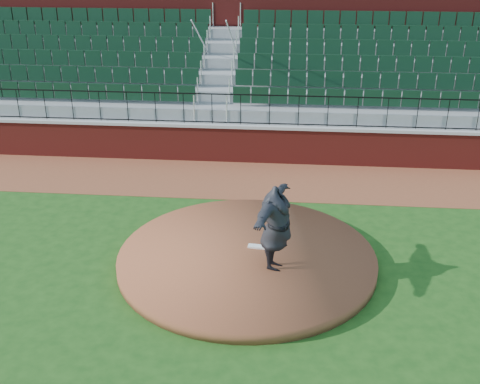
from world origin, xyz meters
name	(u,v)px	position (x,y,z in m)	size (l,w,h in m)	color
ground	(234,270)	(0.00, 0.00, 0.00)	(90.00, 90.00, 0.00)	#1A4614
warning_track	(251,179)	(0.00, 5.40, 0.01)	(34.00, 3.20, 0.01)	brown
field_wall	(255,145)	(0.00, 7.00, 0.60)	(34.00, 0.35, 1.20)	maroon
wall_cap	(255,126)	(0.00, 7.00, 1.25)	(34.00, 0.45, 0.10)	#B7B7B7
wall_railing	(255,110)	(0.00, 7.00, 1.80)	(34.00, 0.05, 1.00)	black
seating_stands	(260,76)	(0.00, 9.72, 2.30)	(34.00, 5.10, 4.60)	gray
concourse_wall	(264,50)	(0.00, 12.52, 2.75)	(34.00, 0.50, 5.50)	maroon
pitchers_mound	(247,258)	(0.26, 0.34, 0.12)	(6.02, 6.02, 0.25)	brown
pitching_rubber	(262,247)	(0.60, 0.64, 0.27)	(0.66, 0.16, 0.04)	white
pitcher	(276,228)	(0.94, -0.22, 1.25)	(2.45, 0.67, 1.99)	black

